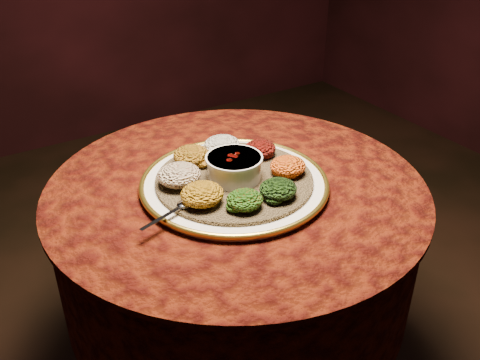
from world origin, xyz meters
TOP-DOWN VIEW (x-y plane):
  - table at (0.00, 0.00)m, footprint 0.96×0.96m
  - platter at (-0.01, -0.01)m, footprint 0.59×0.59m
  - injera at (-0.01, -0.01)m, footprint 0.48×0.48m
  - stew_bowl at (-0.01, -0.01)m, footprint 0.14×0.14m
  - spoon at (-0.18, -0.06)m, footprint 0.15×0.06m
  - portion_ayib at (0.03, 0.12)m, footprint 0.10×0.09m
  - portion_kitfo at (0.11, 0.05)m, footprint 0.09×0.08m
  - portion_tikil at (0.11, -0.06)m, footprint 0.09×0.09m
  - portion_gomen at (0.03, -0.14)m, footprint 0.09×0.08m
  - portion_mixveg at (-0.06, -0.14)m, footprint 0.08×0.08m
  - portion_kik at (-0.13, -0.07)m, footprint 0.10×0.09m
  - portion_timatim at (-0.14, 0.03)m, footprint 0.11×0.10m
  - portion_shiro at (-0.07, 0.11)m, footprint 0.09×0.09m

SIDE VIEW (x-z plane):
  - table at x=0.00m, z-range 0.19..0.92m
  - platter at x=-0.01m, z-range 0.73..0.76m
  - injera at x=-0.01m, z-range 0.75..0.76m
  - spoon at x=-0.18m, z-range 0.76..0.77m
  - portion_mixveg at x=-0.06m, z-range 0.76..0.80m
  - portion_kitfo at x=0.11m, z-range 0.76..0.80m
  - portion_gomen at x=0.03m, z-range 0.76..0.80m
  - portion_tikil at x=0.11m, z-range 0.76..0.81m
  - portion_shiro at x=-0.07m, z-range 0.76..0.81m
  - portion_ayib at x=0.03m, z-range 0.76..0.81m
  - portion_kik at x=-0.13m, z-range 0.76..0.81m
  - portion_timatim at x=-0.14m, z-range 0.76..0.81m
  - stew_bowl at x=-0.01m, z-range 0.77..0.83m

